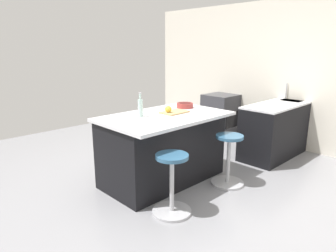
{
  "coord_description": "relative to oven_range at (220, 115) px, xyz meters",
  "views": [
    {
      "loc": [
        2.54,
        2.71,
        1.79
      ],
      "look_at": [
        -0.12,
        -0.04,
        0.79
      ],
      "focal_mm": 32.32,
      "sensor_mm": 36.0,
      "label": 1
    }
  ],
  "objects": [
    {
      "name": "ground_plane",
      "position": [
        2.49,
        0.93,
        -0.43
      ],
      "size": [
        7.52,
        7.52,
        0.0
      ],
      "primitive_type": "plane",
      "color": "gray"
    },
    {
      "name": "interior_partition_left",
      "position": [
        -0.35,
        0.93,
        0.88
      ],
      "size": [
        0.12,
        5.78,
        2.62
      ],
      "color": "silver",
      "rests_on": "ground_plane"
    },
    {
      "name": "sink_cabinet",
      "position": [
        -0.0,
        1.38,
        0.02
      ],
      "size": [
        2.06,
        0.6,
        1.17
      ],
      "color": "black",
      "rests_on": "ground_plane"
    },
    {
      "name": "oven_range",
      "position": [
        0.0,
        0.0,
        0.0
      ],
      "size": [
        0.6,
        0.61,
        0.86
      ],
      "color": "#38383D",
      "rests_on": "ground_plane"
    },
    {
      "name": "kitchen_island",
      "position": [
        2.37,
        0.79,
        0.04
      ],
      "size": [
        1.69,
        1.05,
        0.93
      ],
      "color": "black",
      "rests_on": "ground_plane"
    },
    {
      "name": "stool_by_window",
      "position": [
        1.84,
        1.49,
        -0.11
      ],
      "size": [
        0.44,
        0.44,
        0.69
      ],
      "color": "#B7B7BC",
      "rests_on": "ground_plane"
    },
    {
      "name": "stool_middle",
      "position": [
        2.9,
        1.49,
        -0.11
      ],
      "size": [
        0.44,
        0.44,
        0.69
      ],
      "color": "#B7B7BC",
      "rests_on": "ground_plane"
    },
    {
      "name": "cutting_board",
      "position": [
        2.19,
        0.82,
        0.51
      ],
      "size": [
        0.36,
        0.24,
        0.02
      ],
      "primitive_type": "cube",
      "color": "tan",
      "rests_on": "kitchen_island"
    },
    {
      "name": "apple_yellow",
      "position": [
        2.29,
        0.81,
        0.57
      ],
      "size": [
        0.09,
        0.09,
        0.09
      ],
      "primitive_type": "sphere",
      "color": "gold",
      "rests_on": "cutting_board"
    },
    {
      "name": "water_bottle",
      "position": [
        2.66,
        0.68,
        0.62
      ],
      "size": [
        0.06,
        0.06,
        0.31
      ],
      "color": "silver",
      "rests_on": "kitchen_island"
    },
    {
      "name": "fruit_bowl",
      "position": [
        1.82,
        0.67,
        0.54
      ],
      "size": [
        0.24,
        0.24,
        0.07
      ],
      "color": "#993833",
      "rests_on": "kitchen_island"
    }
  ]
}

